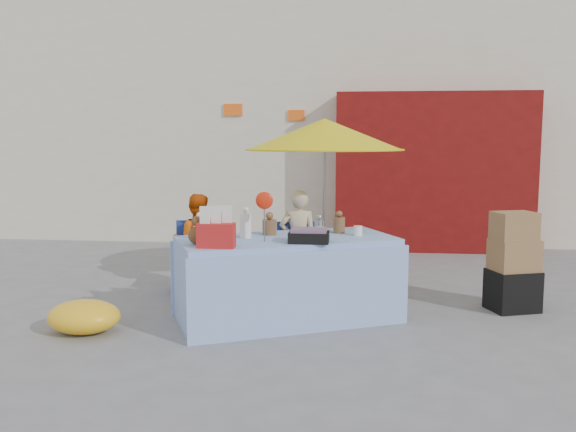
# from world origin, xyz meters

# --- Properties ---
(ground) EXTENTS (80.00, 80.00, 0.00)m
(ground) POSITION_xyz_m (0.00, 0.00, 0.00)
(ground) COLOR slate
(ground) RESTS_ON ground
(backdrop) EXTENTS (14.00, 8.00, 7.80)m
(backdrop) POSITION_xyz_m (0.52, 7.52, 3.10)
(backdrop) COLOR silver
(backdrop) RESTS_ON ground
(market_table) EXTENTS (2.45, 1.86, 1.34)m
(market_table) POSITION_xyz_m (0.22, 0.02, 0.44)
(market_table) COLOR #95B2EF
(market_table) RESTS_ON ground
(chair_left) EXTENTS (0.53, 0.52, 0.85)m
(chair_left) POSITION_xyz_m (-1.01, 1.03, 0.26)
(chair_left) COLOR navy
(chair_left) RESTS_ON ground
(chair_right) EXTENTS (0.53, 0.52, 0.85)m
(chair_right) POSITION_xyz_m (0.24, 1.03, 0.26)
(chair_right) COLOR navy
(chair_right) RESTS_ON ground
(vendor_orange) EXTENTS (0.62, 0.51, 1.18)m
(vendor_orange) POSITION_xyz_m (-1.01, 1.17, 0.59)
(vendor_orange) COLOR #DA530B
(vendor_orange) RESTS_ON ground
(vendor_beige) EXTENTS (0.49, 0.35, 1.25)m
(vendor_beige) POSITION_xyz_m (0.24, 1.17, 0.62)
(vendor_beige) COLOR beige
(vendor_beige) RESTS_ON ground
(umbrella) EXTENTS (1.90, 1.90, 2.09)m
(umbrella) POSITION_xyz_m (0.54, 1.32, 1.89)
(umbrella) COLOR gray
(umbrella) RESTS_ON ground
(box_stack) EXTENTS (0.59, 0.53, 1.07)m
(box_stack) POSITION_xyz_m (2.62, 0.61, 0.50)
(box_stack) COLOR black
(box_stack) RESTS_ON ground
(tarp_bundle) EXTENTS (0.72, 0.59, 0.32)m
(tarp_bundle) POSITION_xyz_m (-1.66, -0.63, 0.16)
(tarp_bundle) COLOR yellow
(tarp_bundle) RESTS_ON ground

